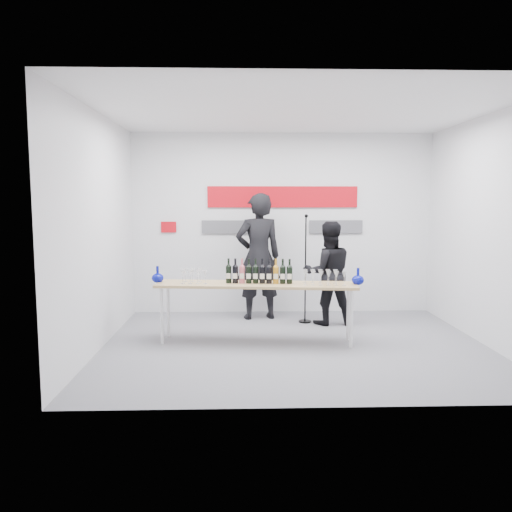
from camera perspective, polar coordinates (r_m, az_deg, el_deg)
The scene contains 12 objects.
ground at distance 6.68m, azimuth 4.42°, elevation -10.10°, with size 5.00×5.00×0.00m, color slate.
back_wall at distance 8.40m, azimuth 3.03°, elevation 3.69°, with size 5.00×0.04×3.00m, color silver.
signage at distance 8.36m, azimuth 2.68°, elevation 5.78°, with size 3.38×0.02×0.79m.
tasting_table at distance 6.63m, azimuth 0.03°, elevation -3.66°, with size 2.69×0.79×0.80m.
wine_bottles at distance 6.60m, azimuth 0.34°, elevation -1.72°, with size 0.89×0.16×0.33m.
decanter_left at distance 6.86m, azimuth -11.19°, elevation -2.03°, with size 0.16×0.16×0.21m, color #070E88, non-canonical shape.
decanter_right at distance 6.69m, azimuth 11.58°, elevation -2.25°, with size 0.16×0.16×0.21m, color #070E88, non-canonical shape.
glasses_left at distance 6.70m, azimuth -7.17°, elevation -2.28°, with size 0.36×0.25×0.18m.
glasses_right at distance 6.60m, azimuth 7.63°, elevation -2.43°, with size 0.56×0.27×0.18m.
presenter_left at distance 7.93m, azimuth 0.27°, elevation -0.06°, with size 0.73×0.48×2.01m, color black.
presenter_right at distance 7.69m, azimuth 8.23°, elevation -1.94°, with size 0.77×0.60×1.58m, color black.
mic_stand at distance 7.78m, azimuth 5.65°, elevation -3.86°, with size 0.20×0.20×1.68m.
Camera 1 is at (-0.71, -6.36, 1.89)m, focal length 35.00 mm.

